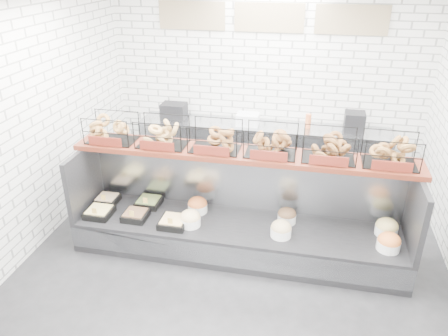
# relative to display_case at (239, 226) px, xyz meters

# --- Properties ---
(ground) EXTENTS (5.50, 5.50, 0.00)m
(ground) POSITION_rel_display_case_xyz_m (0.00, -0.34, -0.33)
(ground) COLOR black
(ground) RESTS_ON ground
(room_shell) EXTENTS (5.02, 5.51, 3.01)m
(room_shell) POSITION_rel_display_case_xyz_m (0.00, 0.26, 1.73)
(room_shell) COLOR white
(room_shell) RESTS_ON ground
(display_case) EXTENTS (4.00, 0.90, 1.20)m
(display_case) POSITION_rel_display_case_xyz_m (0.00, 0.00, 0.00)
(display_case) COLOR black
(display_case) RESTS_ON ground
(bagel_shelf) EXTENTS (4.10, 0.50, 0.40)m
(bagel_shelf) POSITION_rel_display_case_xyz_m (0.00, 0.17, 1.06)
(bagel_shelf) COLOR #46180F
(bagel_shelf) RESTS_ON display_case
(prep_counter) EXTENTS (4.00, 0.60, 1.20)m
(prep_counter) POSITION_rel_display_case_xyz_m (-0.00, 2.09, 0.14)
(prep_counter) COLOR #93969B
(prep_counter) RESTS_ON ground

